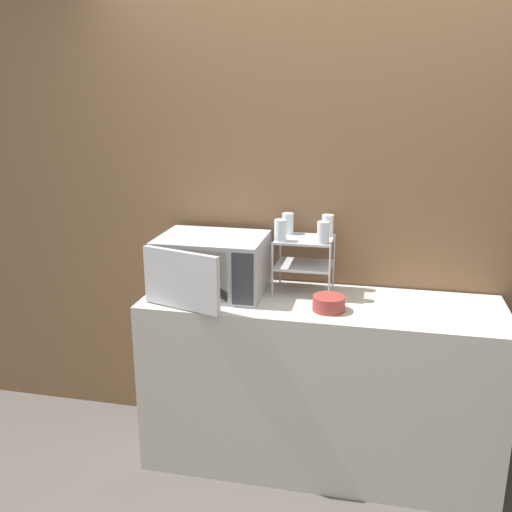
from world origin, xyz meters
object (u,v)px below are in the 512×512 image
object	(u,v)px
glass_back_left	(288,223)
glass_front_right	(323,233)
glass_front_left	(280,230)
dish_rack	(304,253)
bowl	(329,304)
glass_back_right	(327,225)
microwave	(211,265)

from	to	relation	value
glass_back_left	glass_front_right	bearing A→B (deg)	-38.38
glass_front_right	glass_back_left	xyz separation A→B (m)	(-0.20, 0.16, 0.00)
glass_front_left	glass_back_left	world-z (taller)	same
glass_front_right	glass_back_left	distance (m)	0.26
dish_rack	bowl	world-z (taller)	dish_rack
glass_front_left	glass_front_right	bearing A→B (deg)	-0.23
dish_rack	glass_back_right	distance (m)	0.19
glass_front_left	bowl	world-z (taller)	glass_front_left
glass_back_right	glass_back_left	xyz separation A→B (m)	(-0.21, -0.00, 0.00)
dish_rack	microwave	bearing A→B (deg)	-166.76
dish_rack	glass_front_right	distance (m)	0.19
microwave	dish_rack	bearing A→B (deg)	13.24
microwave	dish_rack	distance (m)	0.48
microwave	glass_back_right	world-z (taller)	glass_back_right
microwave	bowl	size ratio (longest dim) A/B	3.58
dish_rack	glass_front_left	world-z (taller)	glass_front_left
microwave	bowl	distance (m)	0.65
dish_rack	glass_back_left	world-z (taller)	glass_back_left
dish_rack	glass_back_right	bearing A→B (deg)	38.49
dish_rack	glass_front_left	size ratio (longest dim) A/B	2.72
glass_front_right	bowl	bearing A→B (deg)	-71.49
glass_front_left	glass_front_right	world-z (taller)	same
glass_front_right	dish_rack	bearing A→B (deg)	142.27
glass_front_left	bowl	bearing A→B (deg)	-30.96
dish_rack	bowl	distance (m)	0.33
glass_front_right	bowl	xyz separation A→B (m)	(0.05, -0.16, -0.31)
glass_front_left	glass_front_right	xyz separation A→B (m)	(0.21, -0.00, 0.00)
glass_front_left	microwave	bearing A→B (deg)	-174.85
glass_front_left	glass_back_left	bearing A→B (deg)	85.98
glass_front_left	glass_back_right	xyz separation A→B (m)	(0.22, 0.16, 0.00)
glass_back_right	bowl	distance (m)	0.45
microwave	glass_back_left	bearing A→B (deg)	27.56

